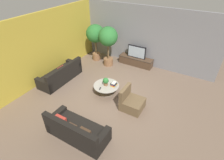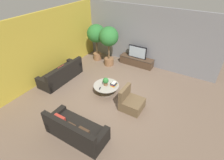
# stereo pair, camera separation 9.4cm
# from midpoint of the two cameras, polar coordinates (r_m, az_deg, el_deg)

# --- Properties ---
(ground_plane) EXTENTS (24.00, 24.00, 0.00)m
(ground_plane) POSITION_cam_midpoint_polar(r_m,az_deg,el_deg) (7.36, -0.18, -4.93)
(ground_plane) COLOR brown
(back_wall_stone) EXTENTS (7.40, 0.12, 3.00)m
(back_wall_stone) POSITION_cam_midpoint_polar(r_m,az_deg,el_deg) (9.21, 10.64, 13.70)
(back_wall_stone) COLOR slate
(back_wall_stone) RESTS_ON ground
(side_wall_left) EXTENTS (0.12, 7.40, 3.00)m
(side_wall_left) POSITION_cam_midpoint_polar(r_m,az_deg,el_deg) (8.62, -18.73, 11.02)
(side_wall_left) COLOR gold
(side_wall_left) RESTS_ON ground
(media_console) EXTENTS (1.82, 0.50, 0.44)m
(media_console) POSITION_cam_midpoint_polar(r_m,az_deg,el_deg) (9.50, 8.31, 6.15)
(media_console) COLOR #473323
(media_console) RESTS_ON ground
(television) EXTENTS (0.98, 0.13, 0.64)m
(television) POSITION_cam_midpoint_polar(r_m,az_deg,el_deg) (9.27, 8.58, 9.00)
(television) COLOR black
(television) RESTS_ON media_console
(coffee_table) EXTENTS (1.06, 1.06, 0.43)m
(coffee_table) POSITION_cam_midpoint_polar(r_m,az_deg,el_deg) (7.26, -1.51, -2.50)
(coffee_table) COLOR #756656
(coffee_table) RESTS_ON ground
(couch_by_wall) EXTENTS (0.84, 2.15, 0.84)m
(couch_by_wall) POSITION_cam_midpoint_polar(r_m,az_deg,el_deg) (8.45, -15.86, 1.72)
(couch_by_wall) COLOR black
(couch_by_wall) RESTS_ON ground
(couch_near_entry) EXTENTS (1.98, 0.84, 0.84)m
(couch_near_entry) POSITION_cam_midpoint_polar(r_m,az_deg,el_deg) (5.77, -11.32, -15.74)
(couch_near_entry) COLOR black
(couch_near_entry) RESTS_ON ground
(armchair_wicker) EXTENTS (0.80, 0.76, 0.86)m
(armchair_wicker) POSITION_cam_midpoint_polar(r_m,az_deg,el_deg) (6.64, 6.56, -7.27)
(armchair_wicker) COLOR brown
(armchair_wicker) RESTS_ON ground
(potted_palm_tall) EXTENTS (0.98, 0.98, 1.99)m
(potted_palm_tall) POSITION_cam_midpoint_polar(r_m,az_deg,el_deg) (9.54, -4.86, 14.33)
(potted_palm_tall) COLOR brown
(potted_palm_tall) RESTS_ON ground
(potted_palm_corner) EXTENTS (0.97, 0.97, 2.07)m
(potted_palm_corner) POSITION_cam_midpoint_polar(r_m,az_deg,el_deg) (8.91, -0.75, 13.24)
(potted_palm_corner) COLOR brown
(potted_palm_corner) RESTS_ON ground
(potted_plant_tabletop) EXTENTS (0.24, 0.24, 0.34)m
(potted_plant_tabletop) POSITION_cam_midpoint_polar(r_m,az_deg,el_deg) (7.08, -1.70, -0.40)
(potted_plant_tabletop) COLOR brown
(potted_plant_tabletop) RESTS_ON coffee_table
(book_stack) EXTENTS (0.24, 0.27, 0.15)m
(book_stack) POSITION_cam_midpoint_polar(r_m,az_deg,el_deg) (7.12, 0.93, -1.36)
(book_stack) COLOR gold
(book_stack) RESTS_ON coffee_table
(remote_black) EXTENTS (0.09, 0.16, 0.02)m
(remote_black) POSITION_cam_midpoint_polar(r_m,az_deg,el_deg) (7.01, -3.57, -2.72)
(remote_black) COLOR black
(remote_black) RESTS_ON coffee_table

